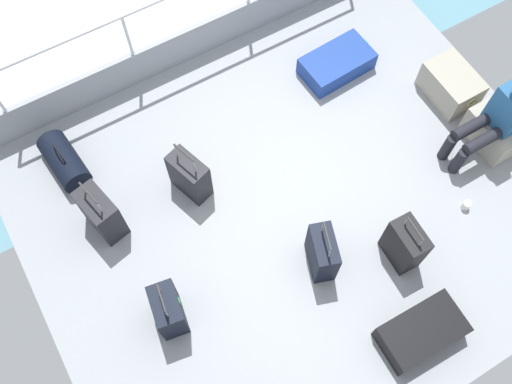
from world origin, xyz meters
name	(u,v)px	position (x,y,z in m)	size (l,w,h in m)	color
ground_plane	(297,206)	(0.00, 0.00, -0.03)	(4.40, 5.20, 0.06)	gray
gunwale_port	(194,41)	(-2.17, 0.00, 0.23)	(0.06, 5.20, 0.45)	gray
railing_port	(189,5)	(-2.17, 0.00, 0.78)	(0.04, 4.20, 1.02)	silver
cargo_crate_0	(451,85)	(-0.30, 2.11, 0.18)	(0.64, 0.41, 0.36)	#9E9989
cargo_crate_1	(495,130)	(0.38, 2.15, 0.18)	(0.61, 0.40, 0.36)	#9E9989
passenger_seated	(496,119)	(0.38, 1.97, 0.55)	(0.34, 0.66, 1.06)	#26598C
suitcase_0	(322,253)	(0.61, -0.13, 0.26)	(0.45, 0.32, 0.70)	black
suitcase_1	(405,245)	(0.92, 0.56, 0.27)	(0.39, 0.24, 0.68)	black
suitcase_2	(190,176)	(-0.70, -0.81, 0.26)	(0.45, 0.32, 0.74)	black
suitcase_3	(337,63)	(-1.19, 1.25, 0.11)	(0.49, 0.80, 0.23)	navy
suitcase_5	(421,332)	(1.63, 0.27, 0.12)	(0.44, 0.75, 0.25)	black
suitcase_6	(101,213)	(-0.76, -1.72, 0.28)	(0.46, 0.32, 0.75)	black
suitcase_7	(169,310)	(0.37, -1.58, 0.27)	(0.41, 0.29, 0.70)	black
duffel_bag	(64,161)	(-1.54, -1.81, 0.15)	(0.64, 0.36, 0.43)	black
paper_cup	(466,205)	(0.86, 1.43, 0.05)	(0.08, 0.08, 0.10)	white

